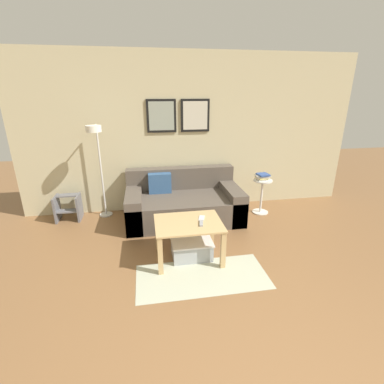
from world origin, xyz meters
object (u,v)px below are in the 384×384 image
(step_stool, at_px, (68,207))
(floor_lamp, at_px, (97,150))
(storage_bin, at_px, (192,249))
(book_stack, at_px, (262,177))
(remote_control, at_px, (201,223))
(coffee_table, at_px, (188,230))
(side_table, at_px, (262,193))
(cell_phone, at_px, (202,218))
(couch, at_px, (183,203))

(step_stool, bearing_deg, floor_lamp, -9.18)
(storage_bin, relative_size, step_stool, 1.24)
(book_stack, bearing_deg, remote_control, -136.20)
(book_stack, height_order, step_stool, book_stack)
(coffee_table, xyz_separation_m, step_stool, (-1.72, 1.40, -0.17))
(storage_bin, relative_size, floor_lamp, 0.34)
(storage_bin, height_order, book_stack, book_stack)
(side_table, height_order, book_stack, book_stack)
(coffee_table, distance_m, cell_phone, 0.22)
(floor_lamp, distance_m, remote_control, 2.00)
(coffee_table, bearing_deg, cell_phone, 24.79)
(book_stack, xyz_separation_m, cell_phone, (-1.23, -1.06, -0.15))
(coffee_table, xyz_separation_m, side_table, (1.42, 1.14, -0.04))
(couch, relative_size, side_table, 3.07)
(couch, bearing_deg, storage_bin, -92.77)
(couch, height_order, remote_control, couch)
(storage_bin, distance_m, side_table, 1.80)
(remote_control, relative_size, step_stool, 0.37)
(couch, height_order, book_stack, couch)
(book_stack, bearing_deg, cell_phone, -139.21)
(storage_bin, relative_size, cell_phone, 3.59)
(side_table, distance_m, remote_control, 1.77)
(floor_lamp, height_order, remote_control, floor_lamp)
(storage_bin, xyz_separation_m, floor_lamp, (-1.20, 1.30, 1.02))
(side_table, distance_m, cell_phone, 1.64)
(storage_bin, bearing_deg, coffee_table, -169.62)
(floor_lamp, distance_m, step_stool, 1.08)
(couch, height_order, coffee_table, couch)
(cell_phone, relative_size, step_stool, 0.35)
(coffee_table, distance_m, storage_bin, 0.27)
(book_stack, bearing_deg, step_stool, 175.35)
(remote_control, bearing_deg, floor_lamp, 144.67)
(side_table, distance_m, book_stack, 0.29)
(floor_lamp, height_order, book_stack, floor_lamp)
(storage_bin, relative_size, remote_control, 3.35)
(book_stack, bearing_deg, coffee_table, -140.91)
(cell_phone, xyz_separation_m, step_stool, (-1.89, 1.32, -0.27))
(couch, bearing_deg, remote_control, -87.84)
(side_table, xyz_separation_m, book_stack, (-0.01, 0.00, 0.29))
(remote_control, distance_m, cell_phone, 0.16)
(floor_lamp, bearing_deg, cell_phone, -42.50)
(floor_lamp, relative_size, cell_phone, 10.68)
(coffee_table, xyz_separation_m, storage_bin, (0.04, 0.01, -0.27))
(floor_lamp, relative_size, remote_control, 9.97)
(coffee_table, relative_size, book_stack, 3.19)
(coffee_table, distance_m, remote_control, 0.19)
(floor_lamp, bearing_deg, couch, -7.26)
(remote_control, bearing_deg, step_stool, 152.98)
(book_stack, height_order, cell_phone, book_stack)
(floor_lamp, relative_size, side_table, 2.58)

